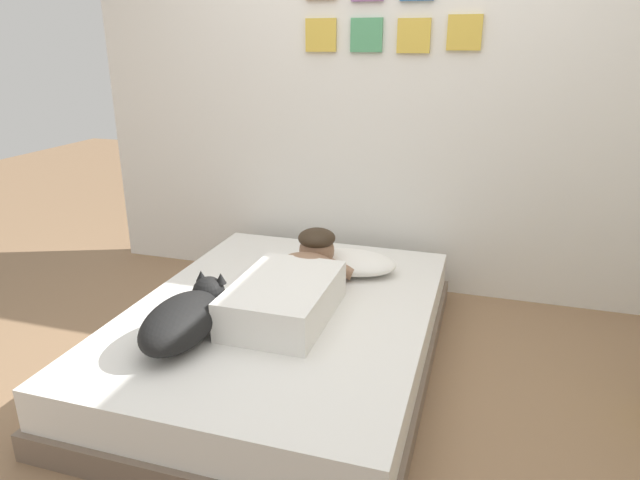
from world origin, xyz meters
TOP-DOWN VIEW (x-y plane):
  - ground_plane at (0.00, 0.00)m, footprint 11.68×11.68m
  - back_wall at (-0.00, 1.36)m, footprint 3.84×0.12m
  - bed at (-0.27, 0.23)m, footprint 1.44×1.94m
  - pillow at (-0.07, 0.75)m, footprint 0.52×0.32m
  - person_lying at (-0.23, 0.27)m, footprint 0.43×0.92m
  - dog at (-0.55, -0.19)m, footprint 0.26×0.58m
  - coffee_cup at (-0.17, 0.71)m, footprint 0.13×0.09m
  - cell_phone at (-0.09, 0.36)m, footprint 0.07×0.14m

SIDE VIEW (x-z plane):
  - ground_plane at x=0.00m, z-range 0.00..0.00m
  - bed at x=-0.27m, z-range 0.00..0.30m
  - cell_phone at x=-0.09m, z-range 0.30..0.31m
  - coffee_cup at x=-0.17m, z-range 0.30..0.38m
  - pillow at x=-0.07m, z-range 0.30..0.41m
  - dog at x=-0.55m, z-range 0.30..0.51m
  - person_lying at x=-0.23m, z-range 0.27..0.54m
  - back_wall at x=0.00m, z-range 0.00..2.50m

